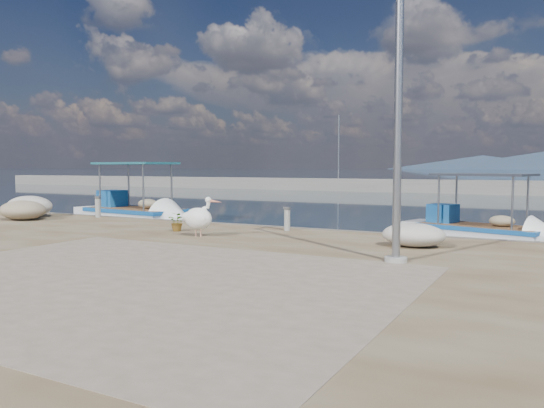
{
  "coord_description": "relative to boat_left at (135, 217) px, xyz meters",
  "views": [
    {
      "loc": [
        7.2,
        -9.56,
        2.36
      ],
      "look_at": [
        0.0,
        3.8,
        1.3
      ],
      "focal_mm": 35.0,
      "sensor_mm": 36.0,
      "label": 1
    }
  ],
  "objects": [
    {
      "name": "quay_patch",
      "position": [
        9.64,
        -10.49,
        0.27
      ],
      "size": [
        9.0,
        7.0,
        0.01
      ],
      "primitive_type": "cube",
      "color": "gray",
      "rests_on": "quay"
    },
    {
      "name": "net_pile_b",
      "position": [
        -0.73,
        -4.85,
        0.61
      ],
      "size": [
        1.76,
        1.37,
        0.69
      ],
      "primitive_type": "ellipsoid",
      "color": "tan",
      "rests_on": "quay"
    },
    {
      "name": "net_pile_a",
      "position": [
        -1.62,
        -3.9,
        0.66
      ],
      "size": [
        1.91,
        1.39,
        0.78
      ],
      "primitive_type": "ellipsoid",
      "color": "beige",
      "rests_on": "quay"
    },
    {
      "name": "bollard_near",
      "position": [
        8.93,
        -3.29,
        0.65
      ],
      "size": [
        0.23,
        0.23,
        0.7
      ],
      "color": "gray",
      "rests_on": "quay"
    },
    {
      "name": "pelican",
      "position": [
        7.43,
        -5.57,
        0.77
      ],
      "size": [
        1.13,
        0.69,
        1.07
      ],
      "rotation": [
        0.0,
        0.0,
        0.24
      ],
      "color": "tan",
      "rests_on": "quay"
    },
    {
      "name": "boat_right",
      "position": [
        13.72,
        0.85,
        -0.04
      ],
      "size": [
        5.5,
        3.04,
        2.52
      ],
      "rotation": [
        0.0,
        0.0,
        -0.27
      ],
      "color": "white",
      "rests_on": "ground"
    },
    {
      "name": "bollard_far",
      "position": [
        0.88,
        -2.89,
        0.69
      ],
      "size": [
        0.26,
        0.26,
        0.79
      ],
      "color": "gray",
      "rests_on": "quay"
    },
    {
      "name": "breakwater",
      "position": [
        8.64,
        32.51,
        0.37
      ],
      "size": [
        120.0,
        2.2,
        7.5
      ],
      "color": "gray",
      "rests_on": "ground"
    },
    {
      "name": "net_pile_d",
      "position": [
        12.92,
        -4.65,
        0.54
      ],
      "size": [
        1.47,
        1.1,
        0.55
      ],
      "primitive_type": "ellipsoid",
      "color": "beige",
      "rests_on": "quay"
    },
    {
      "name": "potted_plant",
      "position": [
        6.19,
        -4.91,
        0.54
      ],
      "size": [
        0.52,
        0.45,
        0.55
      ],
      "primitive_type": "imported",
      "rotation": [
        0.0,
        0.0,
        0.05
      ],
      "color": "#33722D",
      "rests_on": "quay"
    },
    {
      "name": "boat_left",
      "position": [
        0.0,
        0.0,
        0.0
      ],
      "size": [
        6.41,
        2.75,
        2.99
      ],
      "rotation": [
        0.0,
        0.0,
        -0.12
      ],
      "color": "white",
      "rests_on": "ground"
    },
    {
      "name": "ground",
      "position": [
        8.64,
        -7.49,
        -0.23
      ],
      "size": [
        1400.0,
        1400.0,
        0.0
      ],
      "primitive_type": "plane",
      "color": "#162635",
      "rests_on": "ground"
    },
    {
      "name": "lamp_post",
      "position": [
        13.1,
        -6.82,
        3.57
      ],
      "size": [
        0.44,
        0.96,
        7.0
      ],
      "color": "gray",
      "rests_on": "quay"
    }
  ]
}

